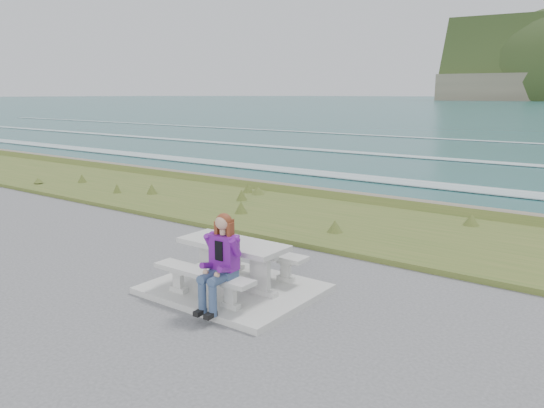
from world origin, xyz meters
name	(u,v)px	position (x,y,z in m)	size (l,w,h in m)	color
concrete_slab	(234,289)	(0.00, 0.00, 0.05)	(2.60, 2.10, 0.10)	#B0B0AB
picnic_table	(233,252)	(0.00, 0.00, 0.68)	(1.80, 0.75, 0.75)	#B0B0AB
bench_landward	(203,277)	(0.00, -0.70, 0.45)	(1.80, 0.35, 0.45)	#B0B0AB
bench_seaward	(260,255)	(0.00, 0.70, 0.45)	(1.80, 0.35, 0.45)	#B0B0AB
grass_verge	(371,230)	(0.00, 5.00, 0.00)	(160.00, 4.50, 0.22)	#3E5821
shore_drop	(417,209)	(0.00, 7.90, 0.00)	(160.00, 0.80, 2.20)	brown
ocean	(534,185)	(0.00, 25.09, -1.74)	(1600.00, 1600.00, 0.09)	#1D5253
seated_woman	(218,275)	(0.42, -0.83, 0.61)	(0.42, 0.70, 1.39)	navy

